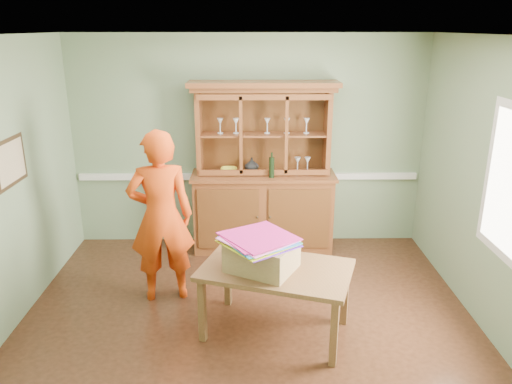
{
  "coord_description": "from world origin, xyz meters",
  "views": [
    {
      "loc": [
        0.03,
        -4.28,
        2.77
      ],
      "look_at": [
        0.08,
        0.4,
        1.21
      ],
      "focal_mm": 35.0,
      "sensor_mm": 36.0,
      "label": 1
    }
  ],
  "objects_px": {
    "china_hutch": "(263,192)",
    "person": "(161,217)",
    "cardboard_box": "(262,255)",
    "dining_table": "(276,276)"
  },
  "relations": [
    {
      "from": "china_hutch",
      "to": "person",
      "type": "height_order",
      "value": "china_hutch"
    },
    {
      "from": "person",
      "to": "cardboard_box",
      "type": "bearing_deg",
      "value": 134.97
    },
    {
      "from": "china_hutch",
      "to": "cardboard_box",
      "type": "height_order",
      "value": "china_hutch"
    },
    {
      "from": "dining_table",
      "to": "cardboard_box",
      "type": "height_order",
      "value": "cardboard_box"
    },
    {
      "from": "cardboard_box",
      "to": "person",
      "type": "xyz_separation_m",
      "value": [
        -1.02,
        0.69,
        0.11
      ]
    },
    {
      "from": "dining_table",
      "to": "cardboard_box",
      "type": "relative_size",
      "value": 2.69
    },
    {
      "from": "cardboard_box",
      "to": "dining_table",
      "type": "bearing_deg",
      "value": 7.29
    },
    {
      "from": "dining_table",
      "to": "cardboard_box",
      "type": "bearing_deg",
      "value": -154.62
    },
    {
      "from": "cardboard_box",
      "to": "person",
      "type": "bearing_deg",
      "value": 145.78
    },
    {
      "from": "china_hutch",
      "to": "person",
      "type": "distance_m",
      "value": 1.67
    }
  ]
}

